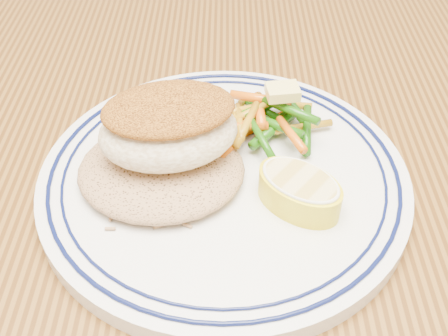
% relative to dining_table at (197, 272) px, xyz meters
% --- Properties ---
extents(dining_table, '(1.50, 0.90, 0.75)m').
position_rel_dining_table_xyz_m(dining_table, '(0.00, 0.00, 0.00)').
color(dining_table, '#4B2C0F').
rests_on(dining_table, ground).
extents(plate, '(0.27, 0.27, 0.02)m').
position_rel_dining_table_xyz_m(plate, '(0.02, 0.01, 0.11)').
color(plate, silver).
rests_on(plate, dining_table).
extents(rice_pilaf, '(0.12, 0.11, 0.02)m').
position_rel_dining_table_xyz_m(rice_pilaf, '(-0.02, 0.00, 0.12)').
color(rice_pilaf, '#9C744E').
rests_on(rice_pilaf, plate).
extents(fish_fillet, '(0.11, 0.09, 0.05)m').
position_rel_dining_table_xyz_m(fish_fillet, '(-0.01, 0.01, 0.15)').
color(fish_fillet, '#F8ECCD').
rests_on(fish_fillet, rice_pilaf).
extents(vegetable_pile, '(0.10, 0.09, 0.03)m').
position_rel_dining_table_xyz_m(vegetable_pile, '(0.06, 0.06, 0.13)').
color(vegetable_pile, '#1A520A').
rests_on(vegetable_pile, plate).
extents(butter_pat, '(0.03, 0.02, 0.01)m').
position_rel_dining_table_xyz_m(butter_pat, '(0.07, 0.06, 0.15)').
color(butter_pat, '#EEDF74').
rests_on(butter_pat, vegetable_pile).
extents(lemon_wedge, '(0.08, 0.08, 0.02)m').
position_rel_dining_table_xyz_m(lemon_wedge, '(0.08, -0.02, 0.13)').
color(lemon_wedge, yellow).
rests_on(lemon_wedge, plate).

